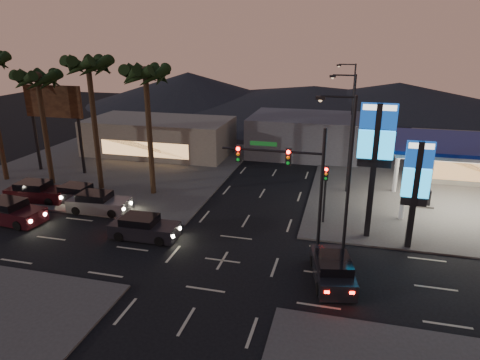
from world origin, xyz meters
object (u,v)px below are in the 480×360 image
(suv_station, at_px, (332,270))
(pylon_sign_tall, at_px, (376,145))
(car_lane_a_front, at_px, (144,228))
(gas_station, at_px, (476,148))
(car_lane_b_front, at_px, (98,203))
(pylon_sign_short, at_px, (417,179))
(car_lane_a_mid, at_px, (10,212))
(car_lane_b_rear, at_px, (37,192))
(car_lane_b_mid, at_px, (79,195))
(traffic_signal_mast, at_px, (292,173))

(suv_station, bearing_deg, pylon_sign_tall, 72.18)
(car_lane_a_front, bearing_deg, gas_station, 25.10)
(suv_station, bearing_deg, car_lane_b_front, 162.69)
(pylon_sign_short, relative_size, car_lane_a_mid, 1.34)
(pylon_sign_tall, distance_m, car_lane_a_mid, 25.98)
(car_lane_a_mid, height_order, car_lane_b_rear, car_lane_a_mid)
(gas_station, height_order, car_lane_a_mid, gas_station)
(gas_station, height_order, car_lane_b_mid, gas_station)
(traffic_signal_mast, distance_m, car_lane_b_front, 16.07)
(car_lane_b_mid, height_order, car_lane_b_rear, car_lane_b_rear)
(car_lane_b_rear, bearing_deg, car_lane_a_front, -19.23)
(pylon_sign_short, height_order, car_lane_b_mid, pylon_sign_short)
(pylon_sign_short, bearing_deg, car_lane_b_front, 178.96)
(pylon_sign_tall, height_order, pylon_sign_short, pylon_sign_tall)
(car_lane_a_front, bearing_deg, car_lane_b_mid, 150.62)
(car_lane_a_mid, bearing_deg, car_lane_a_front, 0.33)
(gas_station, relative_size, car_lane_b_mid, 2.64)
(pylon_sign_tall, distance_m, suv_station, 8.62)
(gas_station, xyz_separation_m, pylon_sign_tall, (-7.50, -6.50, 1.31))
(car_lane_b_mid, xyz_separation_m, suv_station, (20.50, -6.86, 0.02))
(gas_station, distance_m, car_lane_a_front, 24.69)
(gas_station, relative_size, pylon_sign_tall, 1.36)
(pylon_sign_short, relative_size, car_lane_b_mid, 1.52)
(pylon_sign_short, xyz_separation_m, car_lane_b_front, (-22.39, 0.41, -3.94))
(pylon_sign_short, xyz_separation_m, car_lane_a_front, (-17.00, -2.80, -3.95))
(car_lane_b_front, bearing_deg, pylon_sign_tall, 1.71)
(gas_station, distance_m, pylon_sign_tall, 10.01)
(car_lane_a_front, distance_m, car_lane_b_front, 6.27)
(gas_station, bearing_deg, car_lane_b_front, -165.48)
(pylon_sign_tall, height_order, car_lane_a_mid, pylon_sign_tall)
(car_lane_b_front, bearing_deg, suv_station, -17.31)
(gas_station, distance_m, traffic_signal_mast, 15.82)
(car_lane_b_front, xyz_separation_m, car_lane_b_rear, (-6.14, 0.81, 0.04))
(pylon_sign_tall, xyz_separation_m, car_lane_a_front, (-14.50, -3.80, -5.69))
(pylon_sign_tall, bearing_deg, suv_station, -107.82)
(pylon_sign_short, distance_m, car_lane_b_mid, 25.36)
(gas_station, height_order, pylon_sign_short, pylon_sign_short)
(car_lane_a_mid, bearing_deg, car_lane_b_rear, 103.33)
(car_lane_b_mid, bearing_deg, pylon_sign_short, -3.87)
(car_lane_a_front, height_order, car_lane_a_mid, car_lane_a_mid)
(suv_station, bearing_deg, gas_station, 53.19)
(pylon_sign_short, relative_size, traffic_signal_mast, 0.88)
(car_lane_a_front, xyz_separation_m, car_lane_b_mid, (-7.98, 4.49, -0.02))
(pylon_sign_tall, relative_size, car_lane_b_rear, 1.76)
(car_lane_a_mid, xyz_separation_m, suv_station, (23.08, -2.31, -0.06))
(suv_station, bearing_deg, car_lane_b_rear, 165.11)
(car_lane_b_rear, bearing_deg, car_lane_b_mid, 7.61)
(traffic_signal_mast, bearing_deg, car_lane_b_rear, 170.06)
(car_lane_a_front, bearing_deg, car_lane_b_rear, 160.77)
(gas_station, relative_size, car_lane_b_front, 2.53)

